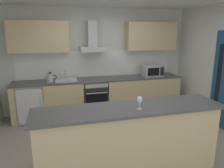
# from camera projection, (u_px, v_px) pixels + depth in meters

# --- Properties ---
(ground) EXTENTS (5.68, 4.91, 0.02)m
(ground) POSITION_uv_depth(u_px,v_px,m) (120.00, 145.00, 3.93)
(ground) COLOR gray
(wall_back) EXTENTS (5.68, 0.12, 2.60)m
(wall_back) POSITION_uv_depth(u_px,v_px,m) (97.00, 60.00, 5.50)
(wall_back) COLOR silver
(wall_back) RESTS_ON ground
(backsplash_tile) EXTENTS (3.98, 0.02, 0.66)m
(backsplash_tile) POSITION_uv_depth(u_px,v_px,m) (98.00, 64.00, 5.45)
(backsplash_tile) COLOR white
(counter_back) EXTENTS (4.12, 0.60, 0.90)m
(counter_back) POSITION_uv_depth(u_px,v_px,m) (101.00, 96.00, 5.35)
(counter_back) COLOR #D1B784
(counter_back) RESTS_ON ground
(counter_island) EXTENTS (2.68, 0.64, 1.01)m
(counter_island) POSITION_uv_depth(u_px,v_px,m) (129.00, 140.00, 3.07)
(counter_island) COLOR #D1B784
(counter_island) RESTS_ON ground
(upper_cabinets) EXTENTS (4.06, 0.32, 0.70)m
(upper_cabinets) POSITION_uv_depth(u_px,v_px,m) (99.00, 37.00, 5.14)
(upper_cabinets) COLOR #D1B784
(oven) EXTENTS (0.60, 0.62, 0.80)m
(oven) POSITION_uv_depth(u_px,v_px,m) (95.00, 96.00, 5.28)
(oven) COLOR slate
(oven) RESTS_ON ground
(refrigerator) EXTENTS (0.58, 0.60, 0.85)m
(refrigerator) POSITION_uv_depth(u_px,v_px,m) (31.00, 103.00, 4.92)
(refrigerator) COLOR white
(refrigerator) RESTS_ON ground
(microwave) EXTENTS (0.50, 0.38, 0.30)m
(microwave) POSITION_uv_depth(u_px,v_px,m) (153.00, 70.00, 5.50)
(microwave) COLOR #B7BABC
(microwave) RESTS_ON counter_back
(sink) EXTENTS (0.50, 0.40, 0.26)m
(sink) POSITION_uv_depth(u_px,v_px,m) (66.00, 80.00, 5.01)
(sink) COLOR silver
(sink) RESTS_ON counter_back
(kettle) EXTENTS (0.29, 0.15, 0.24)m
(kettle) POSITION_uv_depth(u_px,v_px,m) (50.00, 78.00, 4.86)
(kettle) COLOR #B7BABC
(kettle) RESTS_ON counter_back
(range_hood) EXTENTS (0.62, 0.45, 0.72)m
(range_hood) POSITION_uv_depth(u_px,v_px,m) (93.00, 42.00, 5.09)
(range_hood) COLOR #B7BABC
(wine_glass) EXTENTS (0.08, 0.08, 0.18)m
(wine_glass) POSITION_uv_depth(u_px,v_px,m) (140.00, 100.00, 2.85)
(wine_glass) COLOR silver
(wine_glass) RESTS_ON counter_island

